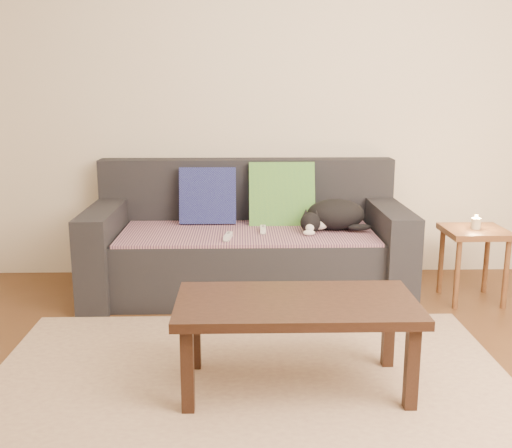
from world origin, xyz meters
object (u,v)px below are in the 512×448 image
object	(u,v)px
wii_remote_a	(228,236)
coffee_table	(296,312)
cat	(334,215)
sofa	(247,246)
side_table	(474,242)
wii_remote_b	(263,229)

from	to	relation	value
wii_remote_a	coffee_table	size ratio (longest dim) A/B	0.14
cat	coffee_table	world-z (taller)	cat
sofa	coffee_table	distance (m)	1.43
cat	coffee_table	bearing A→B (deg)	-101.02
sofa	wii_remote_a	size ratio (longest dim) A/B	14.00
sofa	coffee_table	xyz separation A→B (m)	(0.21, -1.41, 0.07)
wii_remote_a	side_table	size ratio (longest dim) A/B	0.31
wii_remote_b	side_table	xyz separation A→B (m)	(1.36, -0.13, -0.06)
wii_remote_b	wii_remote_a	bearing A→B (deg)	130.83
wii_remote_b	cat	bearing A→B (deg)	-82.21
sofa	wii_remote_b	world-z (taller)	sofa
cat	coffee_table	xyz separation A→B (m)	(-0.37, -1.34, -0.16)
coffee_table	cat	bearing A→B (deg)	74.69
wii_remote_a	wii_remote_b	xyz separation A→B (m)	(0.23, 0.18, 0.00)
wii_remote_a	coffee_table	distance (m)	1.16
cat	wii_remote_a	world-z (taller)	cat
wii_remote_b	coffee_table	size ratio (longest dim) A/B	0.14
wii_remote_b	coffee_table	bearing A→B (deg)	-173.48
sofa	cat	distance (m)	0.62
sofa	side_table	world-z (taller)	sofa
sofa	wii_remote_a	xyz separation A→B (m)	(-0.12, -0.30, 0.15)
wii_remote_a	cat	bearing A→B (deg)	-63.37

